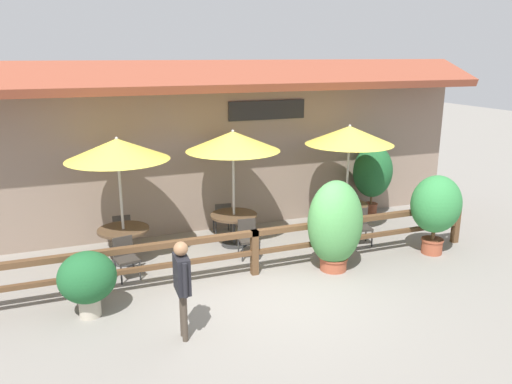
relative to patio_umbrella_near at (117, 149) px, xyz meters
name	(u,v)px	position (x,y,z in m)	size (l,w,h in m)	color
ground_plane	(274,296)	(2.40, -2.64, -2.48)	(60.00, 60.00, 0.00)	gray
building_facade	(212,145)	(2.40, 1.46, -0.32)	(14.28, 1.49, 4.23)	gray
patio_railing	(254,242)	(2.40, -1.59, -1.79)	(10.40, 0.14, 0.95)	brown
patio_umbrella_near	(117,149)	(0.00, 0.00, 0.00)	(2.13, 2.13, 2.74)	#B7B2A8
dining_table_near	(124,235)	(0.00, 0.00, -1.87)	(1.09, 1.09, 0.76)	#4C3826
chair_near_streetside	(126,256)	(-0.07, -0.82, -2.02)	(0.50, 0.50, 0.84)	#332D28
chair_near_wallside	(122,229)	(0.04, 0.82, -2.02)	(0.44, 0.44, 0.84)	#332D28
patio_umbrella_middle	(233,141)	(2.53, 0.11, 0.00)	(2.13, 2.13, 2.74)	#B7B2A8
dining_table_middle	(234,220)	(2.53, 0.11, -1.87)	(1.09, 1.09, 0.76)	#4C3826
chair_middle_streetside	(248,237)	(2.60, -0.66, -2.02)	(0.46, 0.46, 0.84)	#332D28
chair_middle_wallside	(222,217)	(2.48, 0.88, -2.02)	(0.47, 0.47, 0.84)	#332D28
patio_umbrella_far	(349,135)	(5.41, -0.08, 0.00)	(2.13, 2.13, 2.74)	#B7B2A8
dining_table_far	(346,209)	(5.41, -0.08, -1.87)	(1.09, 1.09, 0.76)	#4C3826
chair_far_streetside	(361,225)	(5.37, -0.86, -2.02)	(0.49, 0.49, 0.84)	#332D28
chair_far_wallside	(332,206)	(5.47, 0.70, -2.02)	(0.48, 0.48, 0.84)	#332D28
potted_plant_small_flowering	(436,206)	(6.56, -1.96, -1.37)	(1.14, 1.03, 1.81)	#9E4C33
potted_plant_tall_tropical	(335,224)	(4.03, -1.95, -1.49)	(1.15, 1.04, 1.92)	#9E4C33
potted_plant_entrance_palm	(87,279)	(-0.84, -2.17, -1.80)	(0.98, 0.88, 1.17)	#B7AD99
potted_plant_corner_fern	(373,173)	(6.81, 0.91, -1.25)	(1.10, 0.99, 1.98)	brown
pedestrian	(182,277)	(0.52, -3.44, -1.43)	(0.22, 0.58, 1.64)	#42382D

